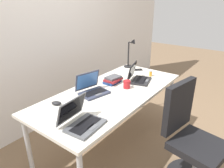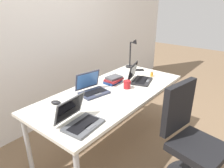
{
  "view_description": "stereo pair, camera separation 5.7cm",
  "coord_description": "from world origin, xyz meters",
  "views": [
    {
      "loc": [
        -1.62,
        -1.21,
        1.67
      ],
      "look_at": [
        0.0,
        0.0,
        0.82
      ],
      "focal_mm": 33.41,
      "sensor_mm": 36.0,
      "label": 1
    },
    {
      "loc": [
        -1.58,
        -1.25,
        1.67
      ],
      "look_at": [
        0.0,
        0.0,
        0.82
      ],
      "focal_mm": 33.41,
      "sensor_mm": 36.0,
      "label": 2
    }
  ],
  "objects": [
    {
      "name": "laptop_by_keyboard",
      "position": [
        -0.66,
        -0.19,
        0.78
      ],
      "size": [
        0.32,
        0.3,
        0.22
      ],
      "color": "#515459",
      "rests_on": "desk"
    },
    {
      "name": "desk",
      "position": [
        0.0,
        0.0,
        0.68
      ],
      "size": [
        1.8,
        0.8,
        0.74
      ],
      "color": "silver",
      "rests_on": "ground_plane"
    },
    {
      "name": "laptop_near_lamp",
      "position": [
        -0.16,
        0.13,
        0.78
      ],
      "size": [
        0.33,
        0.3,
        0.21
      ],
      "color": "#33384C",
      "rests_on": "desk"
    },
    {
      "name": "office_chair",
      "position": [
        0.09,
        -0.85,
        0.4
      ],
      "size": [
        0.52,
        0.57,
        0.97
      ],
      "color": "black",
      "rests_on": "ground_plane"
    },
    {
      "name": "ground_plane",
      "position": [
        0.0,
        0.0,
        0.0
      ],
      "size": [
        12.0,
        12.0,
        0.0
      ],
      "primitive_type": "plane",
      "color": "#7A6047"
    },
    {
      "name": "book_stack",
      "position": [
        0.19,
        0.13,
        0.78
      ],
      "size": [
        0.21,
        0.15,
        0.08
      ],
      "color": "navy",
      "rests_on": "desk"
    },
    {
      "name": "wall_back",
      "position": [
        -0.0,
        1.1,
        1.3
      ],
      "size": [
        6.0,
        0.13,
        2.6
      ],
      "color": "silver",
      "rests_on": "ground_plane"
    },
    {
      "name": "desk_lamp",
      "position": [
        0.8,
        0.28,
        0.94
      ],
      "size": [
        0.12,
        0.18,
        0.4
      ],
      "color": "black",
      "rests_on": "desk"
    },
    {
      "name": "laptop_front_right",
      "position": [
        0.41,
        -0.08,
        0.78
      ],
      "size": [
        0.34,
        0.3,
        0.21
      ],
      "color": "#232326",
      "rests_on": "desk"
    },
    {
      "name": "cell_phone",
      "position": [
        0.76,
        0.13,
        0.74
      ],
      "size": [
        0.14,
        0.14,
        0.01
      ],
      "primitive_type": "cube",
      "rotation": [
        0.0,
        0.0,
        0.76
      ],
      "color": "black",
      "rests_on": "desk"
    },
    {
      "name": "pill_bottle",
      "position": [
        0.65,
        -0.12,
        0.78
      ],
      "size": [
        0.04,
        0.04,
        0.08
      ],
      "color": "gold",
      "rests_on": "desk"
    },
    {
      "name": "coffee_mug",
      "position": [
        0.16,
        -0.08,
        0.78
      ],
      "size": [
        0.11,
        0.08,
        0.09
      ],
      "color": "#B21E23",
      "rests_on": "desk"
    },
    {
      "name": "computer_mouse",
      "position": [
        -0.56,
        0.23,
        0.76
      ],
      "size": [
        0.09,
        0.11,
        0.03
      ],
      "primitive_type": "ellipsoid",
      "rotation": [
        0.0,
        0.0,
        0.45
      ],
      "color": "black",
      "rests_on": "desk"
    }
  ]
}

